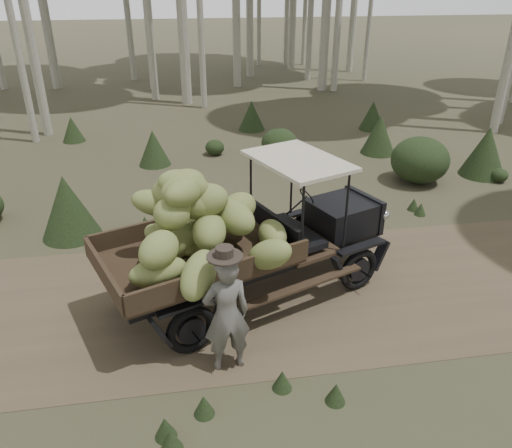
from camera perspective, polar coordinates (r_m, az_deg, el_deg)
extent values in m
plane|color=#473D2B|center=(9.06, 11.31, -7.08)|extent=(120.00, 120.00, 0.00)
cube|color=brown|center=(9.05, 11.31, -7.06)|extent=(70.00, 4.00, 0.01)
cube|color=black|center=(9.17, 9.59, 0.89)|extent=(1.31, 1.28, 0.56)
cube|color=black|center=(9.52, 12.18, 1.64)|extent=(0.48, 0.98, 0.63)
cube|color=black|center=(8.34, 2.10, -0.68)|extent=(0.61, 1.36, 0.56)
cube|color=#38281C|center=(7.79, -6.77, -3.85)|extent=(3.34, 2.77, 0.08)
cube|color=#38281C|center=(8.46, -9.48, -0.04)|extent=(2.67, 1.13, 0.33)
cube|color=#38281C|center=(6.99, -3.64, -5.85)|extent=(2.67, 1.13, 0.33)
cube|color=#38281C|center=(7.33, -17.04, -5.41)|extent=(0.74, 1.73, 0.33)
cube|color=beige|center=(8.12, 4.85, 7.24)|extent=(1.74, 2.05, 0.06)
cube|color=black|center=(8.70, -1.32, -3.10)|extent=(4.39, 1.85, 0.18)
cube|color=black|center=(8.13, 1.42, -5.43)|extent=(4.39, 1.85, 0.18)
torus|color=black|center=(9.90, 5.40, -0.91)|extent=(0.77, 0.42, 0.78)
torus|color=black|center=(8.82, 11.66, -5.10)|extent=(0.77, 0.42, 0.78)
torus|color=black|center=(8.63, -11.95, -5.94)|extent=(0.77, 0.42, 0.78)
torus|color=black|center=(7.37, -7.42, -11.92)|extent=(0.77, 0.42, 0.78)
sphere|color=beige|center=(9.85, 10.78, 2.99)|extent=(0.18, 0.18, 0.18)
sphere|color=beige|center=(9.26, 14.48, 0.99)|extent=(0.18, 0.18, 0.18)
ellipsoid|color=olive|center=(7.76, -8.36, -1.89)|extent=(1.05, 0.64, 0.77)
ellipsoid|color=olive|center=(6.80, -11.04, -2.93)|extent=(0.83, 0.88, 0.62)
ellipsoid|color=olive|center=(7.45, -8.99, 2.31)|extent=(0.76, 0.87, 0.56)
ellipsoid|color=olive|center=(7.18, -8.32, 4.03)|extent=(0.88, 0.84, 0.52)
ellipsoid|color=olive|center=(8.12, -6.52, -0.80)|extent=(0.88, 0.85, 0.47)
ellipsoid|color=olive|center=(7.96, -4.98, 1.92)|extent=(0.83, 0.66, 0.59)
ellipsoid|color=olive|center=(7.43, -6.08, 2.58)|extent=(1.00, 0.72, 0.74)
ellipsoid|color=olive|center=(7.22, -7.54, 4.24)|extent=(0.85, 0.74, 0.62)
ellipsoid|color=olive|center=(7.83, -6.76, -1.58)|extent=(0.88, 0.88, 0.65)
ellipsoid|color=olive|center=(7.36, -5.36, -0.86)|extent=(0.61, 0.85, 0.67)
ellipsoid|color=olive|center=(7.54, -7.99, 3.22)|extent=(0.91, 1.03, 0.63)
ellipsoid|color=olive|center=(7.06, -8.30, 3.61)|extent=(0.78, 0.91, 0.53)
ellipsoid|color=olive|center=(7.85, 1.88, -1.22)|extent=(0.45, 0.92, 0.55)
ellipsoid|color=olive|center=(7.97, -5.14, 1.41)|extent=(0.77, 0.82, 0.52)
ellipsoid|color=olive|center=(7.46, -11.35, 2.33)|extent=(0.82, 0.39, 0.59)
ellipsoid|color=olive|center=(7.26, -9.32, 3.83)|extent=(1.00, 0.88, 0.71)
ellipsoid|color=olive|center=(7.93, -10.47, -1.51)|extent=(0.85, 0.73, 0.52)
ellipsoid|color=olive|center=(7.63, -2.61, 0.81)|extent=(0.94, 0.99, 0.65)
ellipsoid|color=olive|center=(7.38, -5.82, 2.43)|extent=(0.79, 0.58, 0.41)
ellipsoid|color=olive|center=(7.30, -8.32, 4.37)|extent=(0.99, 0.72, 0.71)
ellipsoid|color=olive|center=(6.94, -11.17, -5.38)|extent=(0.87, 0.44, 0.53)
ellipsoid|color=olive|center=(7.87, -2.10, 1.79)|extent=(0.87, 0.85, 0.54)
ellipsoid|color=olive|center=(7.16, -9.58, 1.20)|extent=(0.73, 0.90, 0.67)
ellipsoid|color=olive|center=(7.39, -8.24, 4.32)|extent=(0.85, 0.70, 0.59)
ellipsoid|color=olive|center=(6.71, -6.57, -5.82)|extent=(0.81, 0.99, 0.77)
ellipsoid|color=olive|center=(7.18, 1.57, -3.50)|extent=(0.93, 0.81, 0.71)
imported|color=#5B5853|center=(6.78, -3.39, -10.32)|extent=(0.69, 0.50, 1.76)
cylinder|color=#2E2620|center=(6.28, -3.61, -3.72)|extent=(0.53, 0.53, 0.02)
cylinder|color=#2E2620|center=(6.25, -3.62, -3.26)|extent=(0.26, 0.26, 0.14)
cone|color=#233319|center=(15.56, 1.41, 9.39)|extent=(0.59, 0.59, 0.65)
cone|color=#233319|center=(10.98, -20.75, 1.89)|extent=(1.21, 1.21, 1.34)
ellipsoid|color=#233319|center=(13.77, 18.23, 6.96)|extent=(1.50, 1.50, 1.20)
cone|color=#233319|center=(15.83, 13.91, 9.90)|extent=(1.06, 1.06, 1.17)
cone|color=#233319|center=(17.65, -20.26, 10.14)|extent=(0.73, 0.73, 0.82)
ellipsoid|color=#233319|center=(14.74, 26.04, 5.04)|extent=(0.45, 0.45, 0.36)
cone|color=#233319|center=(14.69, -11.62, 8.54)|extent=(0.92, 0.92, 1.02)
ellipsoid|color=#233319|center=(15.37, -4.73, 8.73)|extent=(0.58, 0.58, 0.46)
cone|color=#233319|center=(17.87, -0.50, 12.31)|extent=(0.93, 0.93, 1.03)
ellipsoid|color=#233319|center=(15.06, 2.68, 9.22)|extent=(1.08, 1.08, 0.86)
cone|color=#233319|center=(18.42, 13.16, 12.01)|extent=(0.89, 0.89, 0.99)
cone|color=#233319|center=(14.90, 24.77, 7.53)|extent=(1.21, 1.21, 1.35)
cone|color=#233319|center=(12.00, 18.30, 1.66)|extent=(0.27, 0.27, 0.30)
cone|color=#233319|center=(11.11, -18.40, -0.41)|extent=(0.27, 0.27, 0.30)
cone|color=#233319|center=(10.53, -14.48, -1.37)|extent=(0.27, 0.27, 0.30)
cone|color=#233319|center=(6.34, -9.67, -23.17)|extent=(0.27, 0.27, 0.30)
cone|color=#233319|center=(6.92, 3.01, -17.34)|extent=(0.27, 0.27, 0.30)
cone|color=#233319|center=(6.64, -5.98, -19.89)|extent=(0.27, 0.27, 0.30)
cone|color=#233319|center=(10.81, -0.29, 0.30)|extent=(0.27, 0.27, 0.30)
cone|color=#233319|center=(12.20, 17.56, 2.18)|extent=(0.27, 0.27, 0.30)
cone|color=#233319|center=(6.47, -10.35, -21.90)|extent=(0.27, 0.27, 0.30)
cone|color=#233319|center=(11.13, -18.04, -0.30)|extent=(0.27, 0.27, 0.30)
cone|color=#233319|center=(6.83, 9.11, -18.51)|extent=(0.27, 0.27, 0.30)
cone|color=#233319|center=(11.80, 12.62, 1.98)|extent=(0.27, 0.27, 0.30)
cone|color=#233319|center=(11.01, -12.58, 0.14)|extent=(0.27, 0.27, 0.30)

